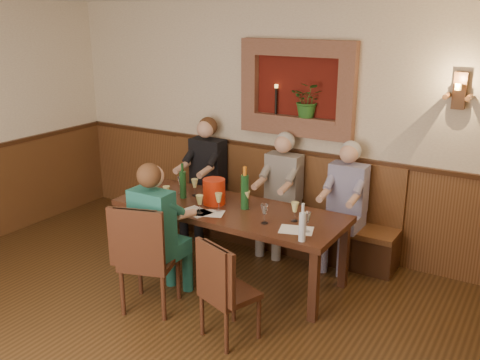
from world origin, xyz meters
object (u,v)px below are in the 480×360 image
object	(u,v)px
person_bench_mid	(280,203)
wine_bottle_green_b	(183,184)
water_bottle	(302,226)
chair_near_left	(150,278)
chair_near_right	(228,310)
person_bench_right	(344,216)
person_bench_left	(204,186)
bench	(272,217)
dining_table	(229,215)
spittoon_bucket	(214,191)
wine_bottle_green_a	(245,191)
person_chair_front	(160,245)

from	to	relation	value
person_bench_mid	wine_bottle_green_b	size ratio (longest dim) A/B	3.61
water_bottle	chair_near_left	bearing A→B (deg)	-155.17
chair_near_right	person_bench_right	distance (m)	1.87
chair_near_left	person_bench_left	bearing A→B (deg)	91.32
bench	wine_bottle_green_b	bearing A→B (deg)	-122.03
dining_table	chair_near_left	size ratio (longest dim) A/B	2.30
chair_near_left	person_bench_left	distance (m)	1.92
person_bench_mid	spittoon_bucket	bearing A→B (deg)	-113.56
dining_table	person_bench_mid	distance (m)	0.86
spittoon_bucket	wine_bottle_green_b	size ratio (longest dim) A/B	0.69
chair_near_left	wine_bottle_green_a	size ratio (longest dim) A/B	2.35
bench	person_chair_front	bearing A→B (deg)	-99.13
person_bench_left	wine_bottle_green_a	xyz separation A→B (m)	(1.05, -0.78, 0.34)
bench	spittoon_bucket	size ratio (longest dim) A/B	11.33
wine_bottle_green_a	person_bench_mid	bearing A→B (deg)	89.61
wine_bottle_green_a	chair_near_left	bearing A→B (deg)	-112.45
dining_table	wine_bottle_green_b	xyz separation A→B (m)	(-0.59, 0.00, 0.23)
dining_table	wine_bottle_green_a	bearing A→B (deg)	22.44
bench	chair_near_left	distance (m)	1.92
chair_near_left	person_bench_mid	world-z (taller)	person_bench_mid
person_bench_mid	water_bottle	bearing A→B (deg)	-55.41
wine_bottle_green_a	person_bench_left	bearing A→B (deg)	143.49
chair_near_left	wine_bottle_green_a	bearing A→B (deg)	49.53
person_bench_left	person_bench_right	distance (m)	1.82
person_bench_right	bench	bearing A→B (deg)	173.57
chair_near_left	wine_bottle_green_a	distance (m)	1.27
person_bench_right	wine_bottle_green_b	world-z (taller)	person_bench_right
chair_near_left	spittoon_bucket	xyz separation A→B (m)	(0.07, 0.98, 0.58)
person_bench_mid	wine_bottle_green_b	world-z (taller)	person_bench_mid
person_bench_mid	wine_bottle_green_a	size ratio (longest dim) A/B	3.11
person_bench_right	person_chair_front	distance (m)	2.01
bench	chair_near_right	world-z (taller)	bench
dining_table	person_bench_mid	size ratio (longest dim) A/B	1.74
chair_near_right	dining_table	bearing A→B (deg)	141.82
chair_near_right	person_chair_front	bearing A→B (deg)	-173.04
dining_table	water_bottle	xyz separation A→B (m)	(0.99, -0.37, 0.21)
person_chair_front	dining_table	bearing A→B (deg)	70.43
dining_table	wine_bottle_green_b	size ratio (longest dim) A/B	6.27
bench	wine_bottle_green_b	world-z (taller)	wine_bottle_green_b
person_chair_front	spittoon_bucket	xyz separation A→B (m)	(0.08, 0.80, 0.31)
person_chair_front	water_bottle	xyz separation A→B (m)	(1.26, 0.41, 0.32)
bench	chair_near_right	size ratio (longest dim) A/B	3.31
chair_near_right	person_bench_left	bearing A→B (deg)	149.59
person_chair_front	wine_bottle_green_a	size ratio (longest dim) A/B	3.13
wine_bottle_green_a	wine_bottle_green_b	bearing A→B (deg)	-175.58
person_bench_mid	person_bench_right	distance (m)	0.77
person_bench_right	chair_near_right	bearing A→B (deg)	-99.71
dining_table	spittoon_bucket	bearing A→B (deg)	172.59
chair_near_left	water_bottle	distance (m)	1.50
person_bench_left	person_chair_front	size ratio (longest dim) A/B	1.04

